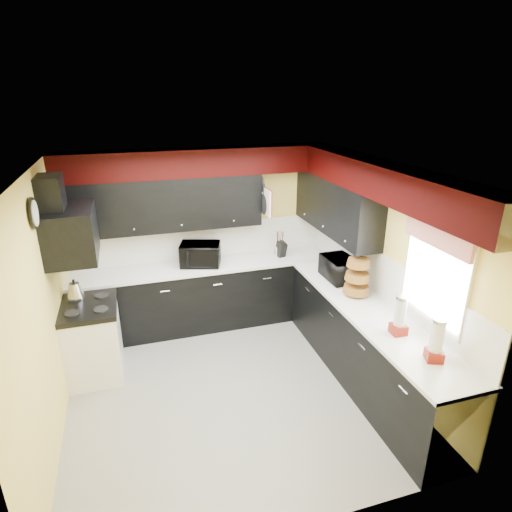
{
  "coord_description": "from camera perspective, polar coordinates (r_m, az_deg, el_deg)",
  "views": [
    {
      "loc": [
        -0.93,
        -3.94,
        3.21
      ],
      "look_at": [
        0.5,
        0.74,
        1.29
      ],
      "focal_mm": 30.0,
      "sensor_mm": 36.0,
      "label": 1
    }
  ],
  "objects": [
    {
      "name": "clock",
      "position": [
        4.4,
        -27.55,
        5.07
      ],
      "size": [
        0.03,
        0.3,
        0.3
      ],
      "primitive_type": null,
      "color": "black",
      "rests_on": "wall_left"
    },
    {
      "name": "kettle",
      "position": [
        5.44,
        -22.98,
        -4.23
      ],
      "size": [
        0.21,
        0.21,
        0.18
      ],
      "primitive_type": null,
      "rotation": [
        0.0,
        0.0,
        0.04
      ],
      "color": "#B4B3B8",
      "rests_on": "cooktop"
    },
    {
      "name": "splash_back",
      "position": [
        6.15,
        -7.34,
        2.06
      ],
      "size": [
        3.6,
        0.02,
        0.5
      ],
      "primitive_type": "cube",
      "color": "white",
      "rests_on": "counter_back"
    },
    {
      "name": "counter_right",
      "position": [
        4.94,
        14.9,
        -6.98
      ],
      "size": [
        0.64,
        3.02,
        0.04
      ],
      "primitive_type": "cube",
      "color": "white",
      "rests_on": "cab_right"
    },
    {
      "name": "counter_back",
      "position": [
        5.97,
        -6.73,
        -1.27
      ],
      "size": [
        3.62,
        0.64,
        0.04
      ],
      "primitive_type": "cube",
      "color": "white",
      "rests_on": "cab_back"
    },
    {
      "name": "cab_back",
      "position": [
        6.17,
        -6.55,
        -5.3
      ],
      "size": [
        3.6,
        0.6,
        0.9
      ],
      "primitive_type": "cube",
      "color": "black",
      "rests_on": "ground"
    },
    {
      "name": "microwave",
      "position": [
        5.52,
        11.07,
        -1.65
      ],
      "size": [
        0.35,
        0.52,
        0.28
      ],
      "primitive_type": "imported",
      "rotation": [
        0.0,
        0.0,
        1.58
      ],
      "color": "black",
      "rests_on": "counter_right"
    },
    {
      "name": "hood",
      "position": [
        4.94,
        -23.44,
        2.81
      ],
      "size": [
        0.5,
        0.78,
        0.55
      ],
      "primitive_type": "cube",
      "color": "black",
      "rests_on": "wall_left"
    },
    {
      "name": "upper_back",
      "position": [
        5.76,
        -12.27,
        6.76
      ],
      "size": [
        2.6,
        0.35,
        0.7
      ],
      "primitive_type": "cube",
      "color": "black",
      "rests_on": "wall_back"
    },
    {
      "name": "splash_right",
      "position": [
        5.19,
        16.22,
        -2.35
      ],
      "size": [
        0.02,
        3.6,
        0.5
      ],
      "primitive_type": "cube",
      "color": "white",
      "rests_on": "counter_right"
    },
    {
      "name": "stove",
      "position": [
        5.48,
        -20.84,
        -10.62
      ],
      "size": [
        0.6,
        0.75,
        0.86
      ],
      "primitive_type": "cube",
      "color": "white",
      "rests_on": "ground"
    },
    {
      "name": "knife_block",
      "position": [
        6.16,
        3.36,
        0.9
      ],
      "size": [
        0.13,
        0.16,
        0.22
      ],
      "primitive_type": "cube",
      "rotation": [
        0.0,
        0.0,
        0.2
      ],
      "color": "black",
      "rests_on": "counter_back"
    },
    {
      "name": "toaster_oven",
      "position": [
        5.9,
        -7.43,
        0.22
      ],
      "size": [
        0.64,
        0.58,
        0.31
      ],
      "primitive_type": "imported",
      "rotation": [
        0.0,
        0.0,
        -0.3
      ],
      "color": "black",
      "rests_on": "counter_back"
    },
    {
      "name": "cut_board",
      "position": [
        5.7,
        1.54,
        7.11
      ],
      "size": [
        0.03,
        0.26,
        0.35
      ],
      "primitive_type": "cube",
      "color": "white",
      "rests_on": "upper_back"
    },
    {
      "name": "dispenser_a",
      "position": [
        4.45,
        18.64,
        -7.64
      ],
      "size": [
        0.15,
        0.15,
        0.38
      ],
      "primitive_type": null,
      "rotation": [
        0.0,
        0.0,
        -0.06
      ],
      "color": "maroon",
      "rests_on": "counter_right"
    },
    {
      "name": "wall_right",
      "position": [
        5.18,
        16.38,
        -1.73
      ],
      "size": [
        0.06,
        3.6,
        2.5
      ],
      "primitive_type": "cube",
      "color": "#E0C666",
      "rests_on": "ground"
    },
    {
      "name": "utensil_crock",
      "position": [
        6.22,
        3.19,
        0.68
      ],
      "size": [
        0.15,
        0.15,
        0.14
      ],
      "primitive_type": "cylinder",
      "rotation": [
        0.0,
        0.0,
        -0.2
      ],
      "color": "white",
      "rests_on": "counter_back"
    },
    {
      "name": "soffit_back",
      "position": [
        5.71,
        -7.58,
        12.33
      ],
      "size": [
        3.6,
        0.36,
        0.35
      ],
      "primitive_type": "cube",
      "color": "black",
      "rests_on": "wall_back"
    },
    {
      "name": "valance",
      "position": [
        4.23,
        23.06,
        2.36
      ],
      "size": [
        0.04,
        0.88,
        0.2
      ],
      "primitive_type": "cube",
      "color": "red",
      "rests_on": "wall_right"
    },
    {
      "name": "window",
      "position": [
        4.4,
        22.87,
        -2.5
      ],
      "size": [
        0.03,
        0.86,
        0.96
      ],
      "primitive_type": null,
      "color": "white",
      "rests_on": "wall_right"
    },
    {
      "name": "dispenser_b",
      "position": [
        4.15,
        22.92,
        -10.42
      ],
      "size": [
        0.19,
        0.19,
        0.39
      ],
      "primitive_type": null,
      "rotation": [
        0.0,
        0.0,
        -0.38
      ],
      "color": "#660000",
      "rests_on": "counter_right"
    },
    {
      "name": "ceiling",
      "position": [
        4.11,
        -3.73,
        11.45
      ],
      "size": [
        3.6,
        3.6,
        0.06
      ],
      "primitive_type": "cube",
      "color": "white",
      "rests_on": "wall_back"
    },
    {
      "name": "upper_right",
      "position": [
        5.65,
        10.56,
        6.62
      ],
      "size": [
        0.35,
        1.8,
        0.7
      ],
      "primitive_type": "cube",
      "color": "black",
      "rests_on": "wall_right"
    },
    {
      "name": "hood_duct",
      "position": [
        4.86,
        -25.69,
        7.33
      ],
      "size": [
        0.24,
        0.4,
        0.4
      ],
      "primitive_type": "cube",
      "color": "black",
      "rests_on": "wall_left"
    },
    {
      "name": "pan_top",
      "position": [
        5.89,
        0.68,
        9.57
      ],
      "size": [
        0.03,
        0.22,
        0.4
      ],
      "primitive_type": null,
      "color": "black",
      "rests_on": "upper_back"
    },
    {
      "name": "deco_plate",
      "position": [
        4.59,
        19.7,
        8.13
      ],
      "size": [
        0.03,
        0.24,
        0.24
      ],
      "primitive_type": null,
      "color": "white",
      "rests_on": "wall_right"
    },
    {
      "name": "pan_mid",
      "position": [
        5.82,
        1.06,
        6.91
      ],
      "size": [
        0.03,
        0.28,
        0.46
      ],
      "primitive_type": null,
      "color": "black",
      "rests_on": "upper_back"
    },
    {
      "name": "baskets",
      "position": [
        5.1,
        13.35,
        -2.62
      ],
      "size": [
        0.27,
        0.27,
        0.5
      ],
      "primitive_type": null,
      "color": "brown",
      "rests_on": "upper_right"
    },
    {
      "name": "soffit_right",
      "position": [
        4.63,
        17.07,
        9.49
      ],
      "size": [
        0.36,
        3.24,
        0.35
      ],
      "primitive_type": "cube",
      "color": "black",
      "rests_on": "wall_right"
    },
    {
      "name": "cooktop",
      "position": [
        5.26,
        -21.49,
        -6.34
      ],
      "size": [
        0.62,
        0.77,
        0.06
      ],
      "primitive_type": "cube",
      "color": "black",
      "rests_on": "stove"
    },
    {
      "name": "pan_low",
      "position": [
        6.07,
        0.3,
        7.22
      ],
      "size": [
        0.03,
        0.24,
        0.42
      ],
      "primitive_type": null,
      "color": "black",
      "rests_on": "upper_back"
    },
    {
      "name": "wall_back",
      "position": [
        6.14,
        -7.39,
        2.62
      ],
      "size": [
        3.6,
        0.06,
        2.5
      ],
      "primitive_type": "cube",
      "color": "#E0C666",
      "rests_on": "ground"
    },
    {
      "name": "wall_left",
      "position": [
        4.48,
        -26.46,
        -6.91
      ],
      "size": [
        0.06,
        3.6,
        2.5
      ],
      "primitive_type": "cube",
      "color": "#E0C666",
      "rests_on": "ground"
    },
    {
      "name": "cab_right",
      "position": [
        5.17,
        14.4,
        -11.57
      ],
      "size": [
        0.6,
        3.0,
        0.9
      ],
      "primitive_type": "cube",
      "color": "black",
      "rests_on": "ground"
    },
    {
      "name": "ground",
      "position": [
        5.16,
        -3.04,
        -17.02
      ],
      "size": [
        3.6,
        3.6,
        0.0
      ],
      "primitive_type": "plane",
      "color": "gray",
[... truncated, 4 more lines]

